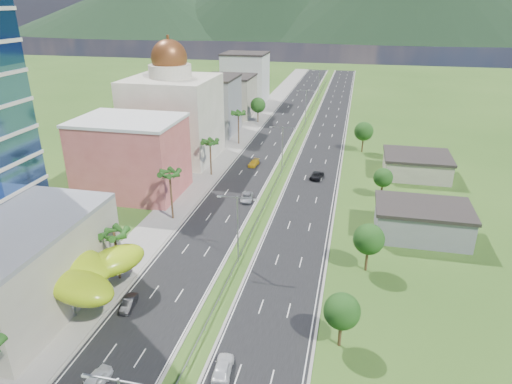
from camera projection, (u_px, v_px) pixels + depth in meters
The scene contains 33 objects.
ground at pixel (219, 301), 60.70m from camera, with size 500.00×500.00×0.00m, color #2D5119.
road_left at pixel (279, 127), 143.09m from camera, with size 11.00×260.00×0.04m, color black.
road_right at pixel (327, 130), 140.09m from camera, with size 11.00×260.00×0.04m, color black.
sidewalk_left at pixel (250, 125), 144.98m from camera, with size 7.00×260.00×0.12m, color gray.
median_guardrail at pixel (295, 143), 125.17m from camera, with size 0.10×216.06×0.76m.
streetlight_median_b at pixel (238, 223), 67.06m from camera, with size 6.04×0.25×11.00m.
streetlight_median_c at pixel (282, 145), 103.01m from camera, with size 6.04×0.25×11.00m.
streetlight_median_d at pixel (306, 104), 143.46m from camera, with size 6.04×0.25×11.00m.
streetlight_median_e at pixel (319, 81), 183.91m from camera, with size 6.04×0.25×11.00m.
lime_canopy at pixel (62, 267), 59.15m from camera, with size 18.00×15.00×7.40m.
pink_shophouse at pixel (131, 158), 92.14m from camera, with size 20.00×15.00×15.00m, color #BF534E.
domed_building at pixel (173, 113), 111.31m from camera, with size 20.00×20.00×28.70m.
midrise_grey at pixel (209, 106), 134.89m from camera, with size 16.00×15.00×16.00m, color gray.
midrise_beige at pixel (229, 97), 155.25m from camera, with size 16.00×15.00×13.00m, color #9F9583.
midrise_white at pixel (245, 79), 174.95m from camera, with size 16.00×15.00×18.00m, color silver.
shed_near at pixel (422, 222), 76.60m from camera, with size 15.00×10.00×5.00m, color gray.
shed_far at pixel (416, 166), 103.28m from camera, with size 14.00×12.00×4.40m, color #9F9583.
palm_tree_b at pixel (114, 235), 62.84m from camera, with size 3.60×3.60×8.10m.
palm_tree_c at pixel (170, 175), 80.26m from camera, with size 3.60×3.60×9.60m.
palm_tree_d at pixel (210, 143), 101.31m from camera, with size 3.60×3.60×8.60m.
palm_tree_e at pixel (238, 114), 123.48m from camera, with size 3.60×3.60×9.40m.
leafy_tree_lfar at pixel (258, 105), 147.02m from camera, with size 4.90×4.90×8.05m.
leafy_tree_ra at pixel (342, 311), 51.14m from camera, with size 4.20×4.20×6.90m.
leafy_tree_rb at pixel (369, 239), 65.67m from camera, with size 4.55×4.55×7.47m.
leafy_tree_rc at pixel (383, 178), 90.55m from camera, with size 3.85×3.85×6.33m.
leafy_tree_rd at pixel (364, 131), 117.85m from camera, with size 4.90×4.90×8.05m.
mountain_ridge at pixel (408, 40), 453.20m from camera, with size 860.00×140.00×90.00m, color black, non-canonical shape.
car_white_near_left at pixel (94, 382), 46.86m from camera, with size 1.79×4.45×1.52m, color white.
car_dark_left at pixel (129, 303), 59.11m from camera, with size 1.40×4.03×1.33m, color black.
car_silver_mid_left at pixel (247, 197), 90.77m from camera, with size 2.23×4.84×1.35m, color #A4A6AC.
car_yellow_far_left at pixel (254, 163), 109.78m from camera, with size 1.80×4.43×1.29m, color yellow.
car_white_near_right at pixel (223, 368), 48.60m from camera, with size 1.88×4.67×1.59m, color white.
car_dark_far_right at pixel (317, 175), 102.11m from camera, with size 2.38×5.16×1.43m, color black.
Camera 1 is at (15.67, -47.97, 37.06)m, focal length 32.00 mm.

